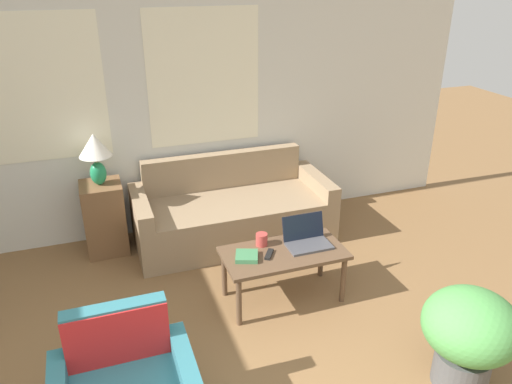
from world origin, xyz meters
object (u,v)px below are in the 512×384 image
tv_remote (269,254)px  couch (232,213)px  coffee_table (284,257)px  laptop (307,239)px  potted_plant (469,332)px  table_lamp (95,151)px  book_red (247,256)px  cup_navy (262,239)px

tv_remote → couch: bearing=88.2°
couch → coffee_table: 1.15m
laptop → potted_plant: 1.41m
table_lamp → tv_remote: bearing=-47.7°
laptop → book_red: size_ratio=1.61×
couch → table_lamp: table_lamp is taller
coffee_table → potted_plant: (0.76, -1.25, 0.03)m
couch → potted_plant: 2.54m
coffee_table → potted_plant: bearing=-58.8°
laptop → potted_plant: size_ratio=0.51×
book_red → coffee_table: bearing=-0.5°
table_lamp → laptop: (1.54, -1.24, -0.52)m
coffee_table → tv_remote: bearing=-173.5°
couch → book_red: couch is taller
laptop → potted_plant: potted_plant is taller
cup_navy → tv_remote: bearing=-89.6°
couch → tv_remote: size_ratio=12.87×
couch → potted_plant: bearing=-70.3°
potted_plant → cup_navy: bearing=122.4°
cup_navy → coffee_table: bearing=-49.1°
cup_navy → potted_plant: bearing=-57.6°
table_lamp → potted_plant: 3.33m
table_lamp → laptop: size_ratio=1.36×
laptop → tv_remote: (-0.35, -0.06, -0.04)m
laptop → tv_remote: size_ratio=2.39×
coffee_table → tv_remote: tv_remote is taller
cup_navy → book_red: 0.24m
book_red → tv_remote: bearing=-5.7°
coffee_table → laptop: 0.25m
couch → tv_remote: (-0.04, -1.15, 0.20)m
coffee_table → cup_navy: cup_navy is taller
book_red → potted_plant: (1.07, -1.25, -0.05)m
table_lamp → coffee_table: size_ratio=0.49×
potted_plant → coffee_table: bearing=121.2°
cup_navy → book_red: bearing=-139.6°
coffee_table → laptop: laptop is taller
coffee_table → laptop: (0.22, 0.05, 0.11)m
laptop → tv_remote: 0.36m
laptop → book_red: bearing=-175.2°
coffee_table → laptop: size_ratio=2.77×
cup_navy → potted_plant: 1.67m
coffee_table → book_red: 0.32m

